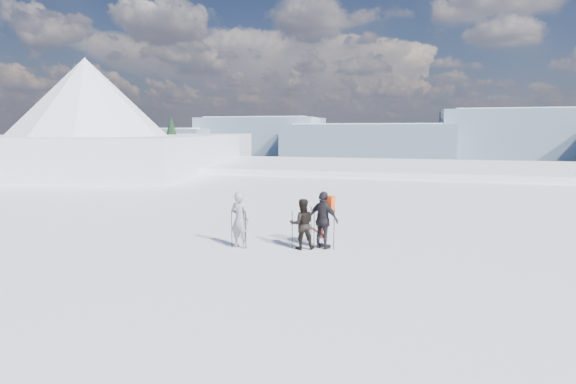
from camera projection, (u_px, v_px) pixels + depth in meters
name	position (u px, v px, depth m)	size (l,w,h in m)	color
lake_basin	(390.00, 241.00, 40.74)	(820.00, 820.00, 71.62)	white
far_mountain_range	(441.00, 140.00, 438.92)	(770.00, 110.00, 53.00)	slate
near_ridge	(128.00, 198.00, 46.62)	(31.37, 35.68, 25.62)	white
skier_grey	(240.00, 220.00, 13.58)	(0.63, 0.41, 1.73)	gray
skier_dark	(302.00, 224.00, 13.43)	(0.74, 0.58, 1.53)	black
skier_pack	(323.00, 220.00, 13.47)	(1.02, 0.42, 1.74)	black
backpack	(328.00, 183.00, 13.51)	(0.37, 0.21, 0.48)	#F14616
ski_poles	(289.00, 229.00, 13.44)	(3.05, 0.63, 1.32)	black
skis_loose	(320.00, 232.00, 15.66)	(0.95, 1.68, 0.03)	black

